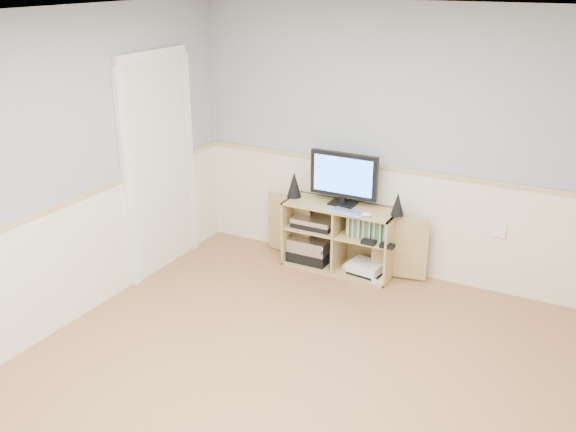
% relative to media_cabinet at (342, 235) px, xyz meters
% --- Properties ---
extents(room, '(4.04, 4.54, 2.54)m').
position_rel_media_cabinet_xyz_m(room, '(0.37, -1.95, 0.88)').
color(room, tan).
rests_on(room, ground).
extents(media_cabinet, '(1.68, 0.40, 0.65)m').
position_rel_media_cabinet_xyz_m(media_cabinet, '(0.00, 0.00, 0.00)').
color(media_cabinet, tan).
rests_on(media_cabinet, floor).
extents(monitor, '(0.67, 0.18, 0.51)m').
position_rel_media_cabinet_xyz_m(monitor, '(0.00, -0.00, 0.59)').
color(monitor, black).
rests_on(monitor, media_cabinet).
extents(speaker_left, '(0.14, 0.14, 0.26)m').
position_rel_media_cabinet_xyz_m(speaker_left, '(-0.51, -0.03, 0.45)').
color(speaker_left, black).
rests_on(speaker_left, media_cabinet).
extents(speaker_right, '(0.12, 0.12, 0.22)m').
position_rel_media_cabinet_xyz_m(speaker_right, '(0.55, -0.03, 0.43)').
color(speaker_right, black).
rests_on(speaker_right, media_cabinet).
extents(keyboard, '(0.34, 0.20, 0.01)m').
position_rel_media_cabinet_xyz_m(keyboard, '(0.13, -0.19, 0.32)').
color(keyboard, silver).
rests_on(keyboard, media_cabinet).
extents(mouse, '(0.10, 0.07, 0.04)m').
position_rel_media_cabinet_xyz_m(mouse, '(0.31, -0.19, 0.34)').
color(mouse, white).
rests_on(mouse, media_cabinet).
extents(av_components, '(0.50, 0.30, 0.47)m').
position_rel_media_cabinet_xyz_m(av_components, '(-0.29, -0.05, -0.11)').
color(av_components, black).
rests_on(av_components, media_cabinet).
extents(game_consoles, '(0.46, 0.30, 0.11)m').
position_rel_media_cabinet_xyz_m(game_consoles, '(0.28, -0.06, -0.26)').
color(game_consoles, white).
rests_on(game_consoles, media_cabinet).
extents(game_cases, '(0.39, 0.13, 0.19)m').
position_rel_media_cabinet_xyz_m(game_cases, '(0.29, -0.07, 0.15)').
color(game_cases, '#3F8C3F').
rests_on(game_cases, media_cabinet).
extents(wall_outlet, '(0.12, 0.03, 0.12)m').
position_rel_media_cabinet_xyz_m(wall_outlet, '(1.42, 0.16, 0.27)').
color(wall_outlet, white).
rests_on(wall_outlet, wall_back).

